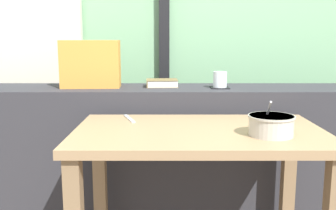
{
  "coord_description": "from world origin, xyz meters",
  "views": [
    {
      "loc": [
        -0.05,
        -1.57,
        1.11
      ],
      "look_at": [
        -0.04,
        0.3,
        0.78
      ],
      "focal_mm": 40.88,
      "sensor_mm": 36.0,
      "label": 1
    }
  ],
  "objects_px": {
    "juice_glass": "(218,80)",
    "throw_pillow": "(89,64)",
    "closed_book": "(160,83)",
    "soup_bowl": "(269,126)",
    "breakfast_table": "(197,160)",
    "fork_utensil": "(127,119)",
    "coaster_square": "(218,88)"
  },
  "relations": [
    {
      "from": "soup_bowl",
      "to": "breakfast_table",
      "type": "bearing_deg",
      "value": 158.82
    },
    {
      "from": "throw_pillow",
      "to": "soup_bowl",
      "type": "height_order",
      "value": "throw_pillow"
    },
    {
      "from": "closed_book",
      "to": "throw_pillow",
      "type": "xyz_separation_m",
      "value": [
        -0.39,
        -0.03,
        0.11
      ]
    },
    {
      "from": "breakfast_table",
      "to": "fork_utensil",
      "type": "xyz_separation_m",
      "value": [
        -0.31,
        0.2,
        0.14
      ]
    },
    {
      "from": "breakfast_table",
      "to": "fork_utensil",
      "type": "relative_size",
      "value": 6.09
    },
    {
      "from": "coaster_square",
      "to": "fork_utensil",
      "type": "distance_m",
      "value": 0.59
    },
    {
      "from": "coaster_square",
      "to": "closed_book",
      "type": "distance_m",
      "value": 0.33
    },
    {
      "from": "throw_pillow",
      "to": "soup_bowl",
      "type": "xyz_separation_m",
      "value": [
        0.83,
        -0.68,
        -0.19
      ]
    },
    {
      "from": "closed_book",
      "to": "soup_bowl",
      "type": "bearing_deg",
      "value": -58.5
    },
    {
      "from": "throw_pillow",
      "to": "coaster_square",
      "type": "bearing_deg",
      "value": -2.78
    },
    {
      "from": "coaster_square",
      "to": "closed_book",
      "type": "xyz_separation_m",
      "value": [
        -0.32,
        0.07,
        0.02
      ]
    },
    {
      "from": "closed_book",
      "to": "throw_pillow",
      "type": "bearing_deg",
      "value": -175.33
    },
    {
      "from": "juice_glass",
      "to": "throw_pillow",
      "type": "bearing_deg",
      "value": 177.22
    },
    {
      "from": "closed_book",
      "to": "fork_utensil",
      "type": "distance_m",
      "value": 0.45
    },
    {
      "from": "throw_pillow",
      "to": "breakfast_table",
      "type": "bearing_deg",
      "value": -45.78
    },
    {
      "from": "coaster_square",
      "to": "throw_pillow",
      "type": "bearing_deg",
      "value": 177.22
    },
    {
      "from": "coaster_square",
      "to": "juice_glass",
      "type": "bearing_deg",
      "value": 0.0
    },
    {
      "from": "closed_book",
      "to": "breakfast_table",
      "type": "bearing_deg",
      "value": -74.75
    },
    {
      "from": "closed_book",
      "to": "soup_bowl",
      "type": "height_order",
      "value": "same"
    },
    {
      "from": "closed_book",
      "to": "throw_pillow",
      "type": "relative_size",
      "value": 0.57
    },
    {
      "from": "closed_book",
      "to": "throw_pillow",
      "type": "height_order",
      "value": "throw_pillow"
    },
    {
      "from": "coaster_square",
      "to": "closed_book",
      "type": "height_order",
      "value": "closed_book"
    },
    {
      "from": "breakfast_table",
      "to": "closed_book",
      "type": "bearing_deg",
      "value": 105.25
    },
    {
      "from": "throw_pillow",
      "to": "soup_bowl",
      "type": "distance_m",
      "value": 1.09
    },
    {
      "from": "breakfast_table",
      "to": "throw_pillow",
      "type": "distance_m",
      "value": 0.88
    },
    {
      "from": "closed_book",
      "to": "throw_pillow",
      "type": "distance_m",
      "value": 0.41
    },
    {
      "from": "coaster_square",
      "to": "throw_pillow",
      "type": "relative_size",
      "value": 0.31
    },
    {
      "from": "coaster_square",
      "to": "closed_book",
      "type": "bearing_deg",
      "value": 168.25
    },
    {
      "from": "breakfast_table",
      "to": "closed_book",
      "type": "relative_size",
      "value": 5.66
    },
    {
      "from": "juice_glass",
      "to": "soup_bowl",
      "type": "relative_size",
      "value": 0.48
    },
    {
      "from": "breakfast_table",
      "to": "soup_bowl",
      "type": "xyz_separation_m",
      "value": [
        0.27,
        -0.1,
        0.17
      ]
    },
    {
      "from": "closed_book",
      "to": "fork_utensil",
      "type": "xyz_separation_m",
      "value": [
        -0.15,
        -0.41,
        -0.12
      ]
    }
  ]
}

